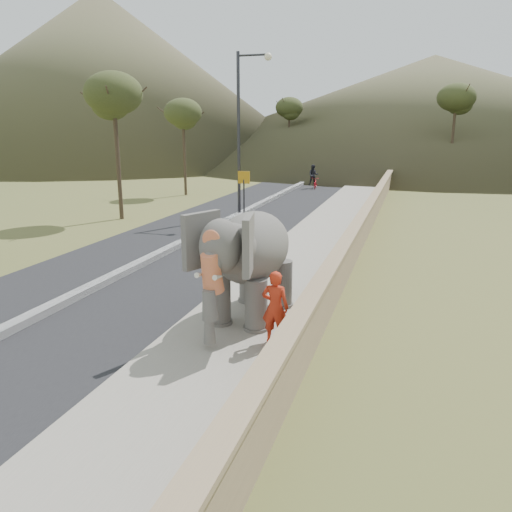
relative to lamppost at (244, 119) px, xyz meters
The scene contains 12 objects.
ground 18.17m from the lamppost, 74.46° to the right, with size 160.00×160.00×0.00m, color olive.
road 8.42m from the lamppost, 92.58° to the right, with size 7.00×120.00×0.03m, color black.
median 8.36m from the lamppost, 92.58° to the right, with size 0.35×120.00×0.22m, color black.
walkway 9.60m from the lamppost, 55.67° to the right, with size 3.00×120.00×0.15m, color #9E9687.
parapet 10.30m from the lamppost, 47.29° to the right, with size 0.30×120.00×1.10m, color tan.
lamppost is the anchor object (origin of this frame).
signboard 3.31m from the lamppost, 74.83° to the right, with size 0.60×0.08×2.40m.
hill_left 51.00m from the lamppost, 131.14° to the left, with size 60.00×60.00×22.00m, color brown.
hill_far 54.05m from the lamppost, 79.66° to the left, with size 80.00×80.00×14.00m, color brown.
elephant_and_man 14.51m from the lamppost, 70.50° to the right, with size 2.32×3.79×2.62m.
motorcyclist 13.52m from the lamppost, 85.03° to the left, with size 0.98×1.69×1.78m.
trees 11.03m from the lamppost, 57.47° to the left, with size 47.95×45.04×8.74m.
Camera 1 is at (3.49, -7.16, 4.56)m, focal length 35.00 mm.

